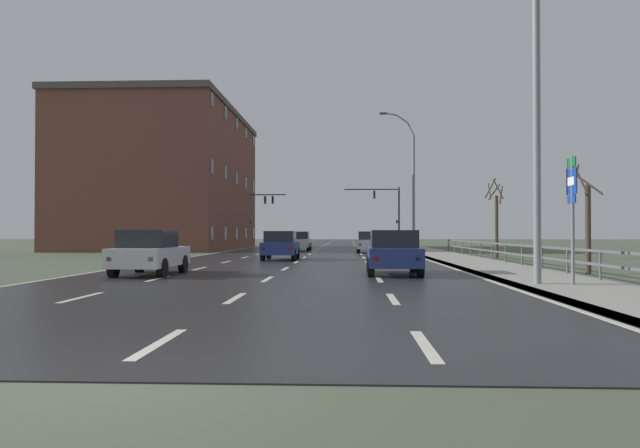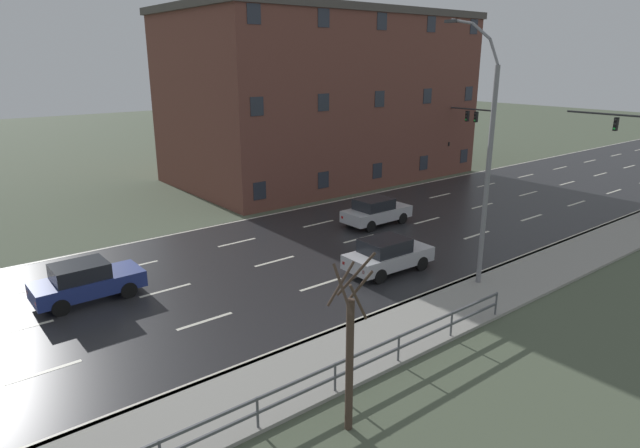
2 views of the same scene
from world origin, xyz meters
TOP-DOWN VIEW (x-y plane):
  - ground_plane at (0.00, 48.00)m, footprint 160.00×160.00m
  - road_asphalt_strip at (0.00, 59.99)m, footprint 14.00×120.00m
  - sidewalk_right at (8.43, 60.00)m, footprint 3.00×120.00m
  - guardrail at (9.85, 20.83)m, footprint 0.07×33.50m
  - street_lamp_foreground at (7.44, 10.41)m, footprint 2.62×0.24m
  - street_lamp_midground at (7.42, 39.63)m, footprint 2.68×0.24m
  - highway_sign at (8.39, 10.05)m, footprint 0.09×0.68m
  - traffic_signal_right at (6.84, 55.62)m, footprint 5.72×0.36m
  - traffic_signal_left at (-6.91, 56.52)m, footprint 4.11×0.36m
  - car_near_right at (-1.08, 26.25)m, footprint 1.86×4.11m
  - car_far_left at (-1.35, 42.30)m, footprint 1.85×4.11m
  - car_distant at (4.16, 37.67)m, footprint 1.95×4.16m
  - car_far_right at (-4.35, 14.58)m, footprint 1.87×4.12m
  - car_mid_centre at (4.13, 15.17)m, footprint 1.90×4.13m
  - brick_building at (-14.16, 48.53)m, footprint 13.25×22.95m
  - bare_tree_near at (11.13, 16.04)m, footprint 1.03×1.56m
  - bare_tree_mid at (11.19, 29.17)m, footprint 1.02×1.08m

SIDE VIEW (x-z plane):
  - ground_plane at x=0.00m, z-range -0.12..0.00m
  - road_asphalt_strip at x=0.00m, z-range 0.00..0.02m
  - sidewalk_right at x=8.43m, z-range 0.00..0.12m
  - guardrail at x=9.85m, z-range 0.21..1.21m
  - car_near_right at x=-1.08m, z-range 0.02..1.59m
  - car_far_left at x=-1.35m, z-range 0.02..1.59m
  - car_distant at x=4.16m, z-range 0.02..1.59m
  - car_far_right at x=-4.35m, z-range 0.02..1.59m
  - car_mid_centre at x=4.13m, z-range 0.02..1.59m
  - bare_tree_near at x=11.13m, z-range -0.16..4.03m
  - bare_tree_mid at x=11.19m, z-range -0.18..4.55m
  - highway_sign at x=8.39m, z-range 0.49..3.98m
  - traffic_signal_left at x=-6.91m, z-range 1.03..6.77m
  - traffic_signal_right at x=6.84m, z-range 1.02..7.22m
  - street_lamp_midground at x=7.42m, z-range -0.13..10.56m
  - street_lamp_foreground at x=7.44m, z-range -0.13..11.35m
  - brick_building at x=-14.16m, z-range 0.01..12.68m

